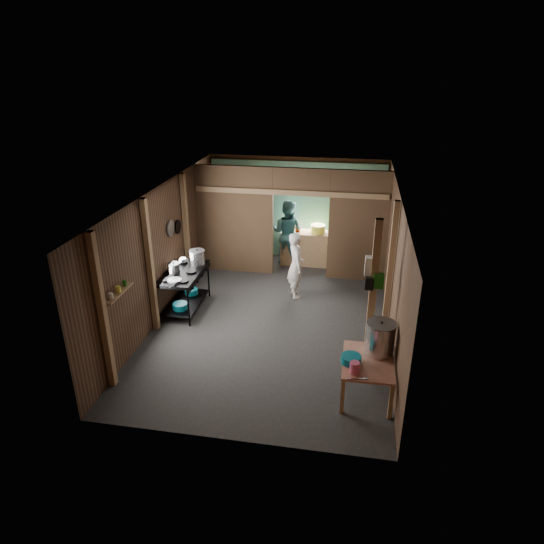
% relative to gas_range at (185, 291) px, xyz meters
% --- Properties ---
extents(floor, '(4.50, 7.00, 0.00)m').
position_rel_gas_range_xyz_m(floor, '(1.88, -0.04, -0.43)').
color(floor, '#262525').
rests_on(floor, ground).
extents(ceiling, '(4.50, 7.00, 0.00)m').
position_rel_gas_range_xyz_m(ceiling, '(1.88, -0.04, 2.17)').
color(ceiling, '#413F3C').
rests_on(ceiling, ground).
extents(wall_back, '(4.50, 0.00, 2.60)m').
position_rel_gas_range_xyz_m(wall_back, '(1.88, 3.46, 0.87)').
color(wall_back, '#523626').
rests_on(wall_back, ground).
extents(wall_front, '(4.50, 0.00, 2.60)m').
position_rel_gas_range_xyz_m(wall_front, '(1.88, -3.54, 0.87)').
color(wall_front, '#523626').
rests_on(wall_front, ground).
extents(wall_left, '(0.00, 7.00, 2.60)m').
position_rel_gas_range_xyz_m(wall_left, '(-0.37, -0.04, 0.87)').
color(wall_left, '#523626').
rests_on(wall_left, ground).
extents(wall_right, '(0.00, 7.00, 2.60)m').
position_rel_gas_range_xyz_m(wall_right, '(4.13, -0.04, 0.87)').
color(wall_right, '#523626').
rests_on(wall_right, ground).
extents(partition_left, '(1.85, 0.10, 2.60)m').
position_rel_gas_range_xyz_m(partition_left, '(0.55, 2.16, 0.87)').
color(partition_left, brown).
rests_on(partition_left, floor).
extents(partition_right, '(1.35, 0.10, 2.60)m').
position_rel_gas_range_xyz_m(partition_right, '(3.46, 2.16, 0.87)').
color(partition_right, brown).
rests_on(partition_right, floor).
extents(partition_header, '(1.30, 0.10, 0.60)m').
position_rel_gas_range_xyz_m(partition_header, '(2.13, 2.16, 1.87)').
color(partition_header, brown).
rests_on(partition_header, wall_back).
extents(turquoise_panel, '(4.40, 0.06, 2.50)m').
position_rel_gas_range_xyz_m(turquoise_panel, '(1.88, 3.40, 0.82)').
color(turquoise_panel, '#64AEA0').
rests_on(turquoise_panel, wall_back).
extents(back_counter, '(1.20, 0.50, 0.85)m').
position_rel_gas_range_xyz_m(back_counter, '(2.18, 2.91, -0.00)').
color(back_counter, '#A5764E').
rests_on(back_counter, floor).
extents(wall_clock, '(0.20, 0.03, 0.20)m').
position_rel_gas_range_xyz_m(wall_clock, '(2.13, 3.36, 1.47)').
color(wall_clock, beige).
rests_on(wall_clock, wall_back).
extents(post_left_a, '(0.10, 0.12, 2.60)m').
position_rel_gas_range_xyz_m(post_left_a, '(-0.30, -2.64, 0.87)').
color(post_left_a, '#A5764E').
rests_on(post_left_a, floor).
extents(post_left_b, '(0.10, 0.12, 2.60)m').
position_rel_gas_range_xyz_m(post_left_b, '(-0.30, -0.84, 0.87)').
color(post_left_b, '#A5764E').
rests_on(post_left_b, floor).
extents(post_left_c, '(0.10, 0.12, 2.60)m').
position_rel_gas_range_xyz_m(post_left_c, '(-0.30, 1.16, 0.87)').
color(post_left_c, '#A5764E').
rests_on(post_left_c, floor).
extents(post_right, '(0.10, 0.12, 2.60)m').
position_rel_gas_range_xyz_m(post_right, '(4.06, -0.24, 0.87)').
color(post_right, '#A5764E').
rests_on(post_right, floor).
extents(post_free, '(0.12, 0.12, 2.60)m').
position_rel_gas_range_xyz_m(post_free, '(3.73, -1.34, 0.87)').
color(post_free, '#A5764E').
rests_on(post_free, floor).
extents(cross_beam, '(4.40, 0.12, 0.12)m').
position_rel_gas_range_xyz_m(cross_beam, '(1.88, 2.11, 1.62)').
color(cross_beam, '#A5764E').
rests_on(cross_beam, wall_left).
extents(pan_lid_big, '(0.03, 0.34, 0.34)m').
position_rel_gas_range_xyz_m(pan_lid_big, '(-0.33, 0.36, 1.22)').
color(pan_lid_big, slate).
rests_on(pan_lid_big, wall_left).
extents(pan_lid_small, '(0.03, 0.30, 0.30)m').
position_rel_gas_range_xyz_m(pan_lid_small, '(-0.33, 0.76, 1.12)').
color(pan_lid_small, black).
rests_on(pan_lid_small, wall_left).
extents(wall_shelf, '(0.14, 0.80, 0.03)m').
position_rel_gas_range_xyz_m(wall_shelf, '(-0.27, -2.14, 0.97)').
color(wall_shelf, '#A5764E').
rests_on(wall_shelf, wall_left).
extents(jar_white, '(0.07, 0.07, 0.10)m').
position_rel_gas_range_xyz_m(jar_white, '(-0.27, -2.39, 1.04)').
color(jar_white, beige).
rests_on(jar_white, wall_shelf).
extents(jar_yellow, '(0.08, 0.08, 0.10)m').
position_rel_gas_range_xyz_m(jar_yellow, '(-0.27, -2.14, 1.04)').
color(jar_yellow, '#EAE844').
rests_on(jar_yellow, wall_shelf).
extents(jar_green, '(0.06, 0.06, 0.10)m').
position_rel_gas_range_xyz_m(jar_green, '(-0.27, -1.92, 1.04)').
color(jar_green, '#155D10').
rests_on(jar_green, wall_shelf).
extents(bag_white, '(0.22, 0.15, 0.32)m').
position_rel_gas_range_xyz_m(bag_white, '(3.68, -1.26, 1.35)').
color(bag_white, beige).
rests_on(bag_white, post_free).
extents(bag_green, '(0.16, 0.12, 0.24)m').
position_rel_gas_range_xyz_m(bag_green, '(3.80, -1.40, 1.17)').
color(bag_green, '#155D10').
rests_on(bag_green, post_free).
extents(bag_black, '(0.14, 0.10, 0.20)m').
position_rel_gas_range_xyz_m(bag_black, '(3.66, -1.42, 1.12)').
color(bag_black, black).
rests_on(bag_black, post_free).
extents(gas_range, '(0.75, 1.45, 0.86)m').
position_rel_gas_range_xyz_m(gas_range, '(0.00, 0.00, 0.00)').
color(gas_range, black).
rests_on(gas_range, floor).
extents(prep_table, '(0.77, 1.06, 0.63)m').
position_rel_gas_range_xyz_m(prep_table, '(3.71, -2.21, -0.12)').
color(prep_table, tan).
rests_on(prep_table, floor).
extents(stove_pot_large, '(0.40, 0.40, 0.33)m').
position_rel_gas_range_xyz_m(stove_pot_large, '(0.17, 0.44, 0.57)').
color(stove_pot_large, '#BDBDBD').
rests_on(stove_pot_large, gas_range).
extents(stove_pot_med, '(0.32, 0.32, 0.22)m').
position_rel_gas_range_xyz_m(stove_pot_med, '(-0.17, -0.06, 0.52)').
color(stove_pot_med, '#BDBDBD').
rests_on(stove_pot_med, gas_range).
extents(stove_saucepan, '(0.19, 0.19, 0.10)m').
position_rel_gas_range_xyz_m(stove_saucepan, '(-0.17, 0.45, 0.48)').
color(stove_saucepan, '#BDBDBD').
rests_on(stove_saucepan, gas_range).
extents(frying_pan, '(0.38, 0.55, 0.07)m').
position_rel_gas_range_xyz_m(frying_pan, '(0.00, -0.48, 0.45)').
color(frying_pan, slate).
rests_on(frying_pan, gas_range).
extents(blue_tub_front, '(0.30, 0.30, 0.12)m').
position_rel_gas_range_xyz_m(blue_tub_front, '(0.00, -0.31, -0.20)').
color(blue_tub_front, '#0A6473').
rests_on(blue_tub_front, gas_range).
extents(blue_tub_back, '(0.28, 0.28, 0.11)m').
position_rel_gas_range_xyz_m(blue_tub_back, '(0.00, 0.39, -0.21)').
color(blue_tub_back, '#0A6473').
rests_on(blue_tub_back, gas_range).
extents(stock_pot, '(0.52, 0.52, 0.54)m').
position_rel_gas_range_xyz_m(stock_pot, '(3.87, -1.95, 0.45)').
color(stock_pot, '#BDBDBD').
rests_on(stock_pot, prep_table).
extents(wash_basin, '(0.39, 0.39, 0.12)m').
position_rel_gas_range_xyz_m(wash_basin, '(3.45, -2.30, 0.25)').
color(wash_basin, '#0A6473').
rests_on(wash_basin, prep_table).
extents(pink_bucket, '(0.19, 0.19, 0.18)m').
position_rel_gas_range_xyz_m(pink_bucket, '(3.51, -2.56, 0.29)').
color(pink_bucket, '#CA4D6F').
rests_on(pink_bucket, prep_table).
extents(knife, '(0.30, 0.09, 0.01)m').
position_rel_gas_range_xyz_m(knife, '(3.56, -2.70, 0.20)').
color(knife, '#BDBDBD').
rests_on(knife, prep_table).
extents(yellow_tub, '(0.36, 0.36, 0.20)m').
position_rel_gas_range_xyz_m(yellow_tub, '(2.48, 2.91, 0.52)').
color(yellow_tub, '#EAE844').
rests_on(yellow_tub, back_counter).
extents(red_cup, '(0.13, 0.13, 0.15)m').
position_rel_gas_range_xyz_m(red_cup, '(1.98, 2.91, 0.50)').
color(red_cup, '#961E00').
rests_on(red_cup, back_counter).
extents(cook, '(0.51, 0.62, 1.47)m').
position_rel_gas_range_xyz_m(cook, '(2.18, 1.02, 0.31)').
color(cook, silver).
rests_on(cook, floor).
extents(worker_back, '(0.94, 0.81, 1.66)m').
position_rel_gas_range_xyz_m(worker_back, '(1.73, 2.85, 0.40)').
color(worker_back, '#356C6F').
rests_on(worker_back, floor).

